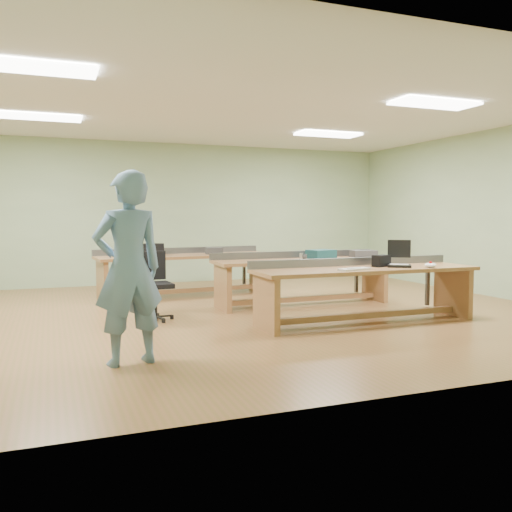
% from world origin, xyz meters
% --- Properties ---
extents(floor, '(10.00, 10.00, 0.00)m').
position_xyz_m(floor, '(0.00, 0.00, 0.00)').
color(floor, brown).
rests_on(floor, ground).
extents(ceiling, '(10.00, 10.00, 0.00)m').
position_xyz_m(ceiling, '(0.00, 0.00, 3.00)').
color(ceiling, silver).
rests_on(ceiling, wall_back).
extents(wall_back, '(10.00, 0.04, 3.00)m').
position_xyz_m(wall_back, '(0.00, 4.00, 1.50)').
color(wall_back, '#A0BB8D').
rests_on(wall_back, floor).
extents(wall_front, '(10.00, 0.04, 3.00)m').
position_xyz_m(wall_front, '(0.00, -4.00, 1.50)').
color(wall_front, '#A0BB8D').
rests_on(wall_front, floor).
extents(wall_right, '(0.04, 8.00, 3.00)m').
position_xyz_m(wall_right, '(5.00, 0.00, 1.50)').
color(wall_right, '#A0BB8D').
rests_on(wall_right, floor).
extents(fluor_panels, '(6.20, 3.50, 0.03)m').
position_xyz_m(fluor_panels, '(0.00, 0.00, 2.97)').
color(fluor_panels, white).
rests_on(fluor_panels, ceiling).
extents(workbench_front, '(3.14, 0.84, 0.86)m').
position_xyz_m(workbench_front, '(1.59, -1.26, 0.56)').
color(workbench_front, olive).
rests_on(workbench_front, floor).
extents(workbench_mid, '(2.94, 0.79, 0.86)m').
position_xyz_m(workbench_mid, '(1.42, 0.35, 0.56)').
color(workbench_mid, olive).
rests_on(workbench_mid, floor).
extents(workbench_back, '(3.23, 1.12, 0.86)m').
position_xyz_m(workbench_back, '(-0.13, 2.00, 0.56)').
color(workbench_back, olive).
rests_on(workbench_back, floor).
extents(person, '(0.77, 0.58, 1.89)m').
position_xyz_m(person, '(-1.71, -2.26, 0.95)').
color(person, slate).
rests_on(person, floor).
extents(laptop_base, '(0.40, 0.39, 0.03)m').
position_xyz_m(laptop_base, '(2.07, -1.37, 0.77)').
color(laptop_base, black).
rests_on(laptop_base, workbench_front).
extents(laptop_screen, '(0.27, 0.19, 0.25)m').
position_xyz_m(laptop_screen, '(2.13, -1.27, 1.00)').
color(laptop_screen, black).
rests_on(laptop_screen, laptop_base).
extents(keyboard, '(0.48, 0.26, 0.03)m').
position_xyz_m(keyboard, '(1.26, -1.53, 0.76)').
color(keyboard, beige).
rests_on(keyboard, workbench_front).
extents(trackball_mouse, '(0.17, 0.19, 0.07)m').
position_xyz_m(trackball_mouse, '(2.40, -1.61, 0.79)').
color(trackball_mouse, white).
rests_on(trackball_mouse, workbench_front).
extents(camera_bag, '(0.27, 0.21, 0.16)m').
position_xyz_m(camera_bag, '(1.88, -1.22, 0.83)').
color(camera_bag, black).
rests_on(camera_bag, workbench_front).
extents(task_chair, '(0.55, 0.55, 0.95)m').
position_xyz_m(task_chair, '(-1.08, -0.09, 0.35)').
color(task_chair, black).
rests_on(task_chair, floor).
extents(parts_bin_teal, '(0.48, 0.40, 0.15)m').
position_xyz_m(parts_bin_teal, '(1.75, 0.32, 0.82)').
color(parts_bin_teal, '#164248').
rests_on(parts_bin_teal, workbench_mid).
extents(parts_bin_grey, '(0.45, 0.31, 0.11)m').
position_xyz_m(parts_bin_grey, '(2.58, 0.36, 0.81)').
color(parts_bin_grey, '#373739').
rests_on(parts_bin_grey, workbench_mid).
extents(mug, '(0.11, 0.11, 0.09)m').
position_xyz_m(mug, '(1.38, 0.21, 0.79)').
color(mug, '#373739').
rests_on(mug, workbench_mid).
extents(drinks_can, '(0.08, 0.08, 0.11)m').
position_xyz_m(drinks_can, '(1.33, 0.21, 0.80)').
color(drinks_can, silver).
rests_on(drinks_can, workbench_mid).
extents(storage_box_back, '(0.40, 0.32, 0.21)m').
position_xyz_m(storage_box_back, '(-0.69, 2.07, 0.85)').
color(storage_box_back, black).
rests_on(storage_box_back, workbench_back).
extents(tray_back, '(0.32, 0.24, 0.12)m').
position_xyz_m(tray_back, '(0.40, 1.95, 0.81)').
color(tray_back, '#373739').
rests_on(tray_back, workbench_back).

